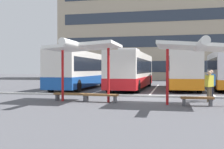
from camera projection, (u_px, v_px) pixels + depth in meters
ground_plane at (146, 99)px, 16.37m from camera, size 160.00×160.00×0.00m
terminal_building at (164, 24)px, 50.76m from camera, size 36.96×13.63×23.56m
coach_bus_0 at (80, 70)px, 25.08m from camera, size 2.65×11.21×3.70m
coach_bus_1 at (132, 71)px, 24.86m from camera, size 2.86×11.62×3.58m
coach_bus_2 at (181, 70)px, 24.38m from camera, size 2.89×10.22×3.74m
lane_stripe_0 at (65, 88)px, 26.48m from camera, size 0.16×14.00×0.01m
lane_stripe_1 at (108, 88)px, 25.54m from camera, size 0.16×14.00×0.01m
lane_stripe_2 at (155, 89)px, 24.60m from camera, size 0.16×14.00×0.01m
lane_stripe_3 at (205, 90)px, 23.67m from camera, size 0.16×14.00×0.01m
waiting_shelter_0 at (83, 48)px, 14.64m from camera, size 3.66×4.83×3.23m
bench_0 at (71, 95)px, 15.34m from camera, size 1.99×0.45×0.45m
bench_1 at (101, 96)px, 14.73m from camera, size 1.96×0.51×0.45m
waiting_shelter_1 at (198, 48)px, 13.02m from camera, size 3.87×5.11×3.12m
bench_2 at (197, 99)px, 13.19m from camera, size 1.59×0.55×0.45m
platform_kerb at (148, 96)px, 17.47m from camera, size 44.00×0.24×0.12m
waiting_passenger_0 at (211, 83)px, 15.33m from camera, size 0.43×0.55×1.76m
waiting_passenger_1 at (209, 84)px, 14.75m from camera, size 0.50×0.51×1.70m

